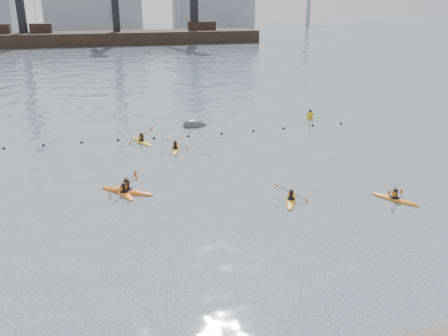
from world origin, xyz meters
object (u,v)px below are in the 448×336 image
Objects in this scene: kayaker_0 at (124,192)px; nav_buoy at (310,115)px; kayaker_5 at (142,141)px; kayaker_1 at (291,200)px; kayaker_4 at (394,198)px; mooring_buoy at (195,126)px; kayaker_2 at (127,190)px; kayaker_3 at (175,149)px.

nav_buoy reaches higher than kayaker_0.
kayaker_5 reaches higher than kayaker_0.
kayaker_5 is at bearing 142.30° from kayaker_1.
kayaker_0 is at bearing -176.00° from kayaker_1.
nav_buoy is at bearing -132.93° from kayaker_4.
kayaker_1 is at bearing -38.98° from kayaker_0.
kayaker_1 is 1.21× the size of mooring_buoy.
kayaker_5 is (2.22, 10.76, 0.01)m from kayaker_0.
kayaker_1 is at bearing -77.23° from kayaker_2.
kayaker_1 is 0.90× the size of kayaker_5.
nav_buoy is (3.68, 19.86, 0.25)m from kayaker_4.
nav_buoy is at bearing -9.83° from kayaker_5.
kayaker_5 is 6.76m from mooring_buoy.
kayaker_0 is at bearing 174.41° from kayaker_2.
kayaker_5 is 2.87× the size of nav_buoy.
nav_buoy reaches higher than mooring_buoy.
kayaker_4 is 0.88× the size of kayaker_5.
kayaker_0 is 24.24m from nav_buoy.
kayaker_1 is 10.20m from kayaker_2.
kayaker_4 is at bearing -36.12° from kayaker_0.
kayaker_4 is 20.20m from nav_buoy.
mooring_buoy is (7.66, 14.78, -0.09)m from kayaker_0.
kayaker_5 is at bearing 60.75° from kayaker_0.
kayaker_0 is 10.30m from kayaker_1.
kayaker_1 reaches higher than kayaker_0.
kayaker_3 reaches higher than mooring_buoy.
kayaker_3 is at bearing 138.46° from kayaker_1.
kayaker_5 is at bearing -167.35° from nav_buoy.
kayaker_4 is (15.67, -5.25, 0.01)m from kayaker_0.
kayaker_0 is 16.52m from kayaker_4.
kayaker_2 reaches higher than nav_buoy.
kayaker_5 reaches higher than nav_buoy.
kayaker_5 is (-13.45, 16.01, 0.01)m from kayaker_4.
mooring_buoy is at bearing 121.34° from kayaker_1.
kayaker_1 is at bearing -52.66° from kayaker_3.
kayaker_5 is 17.55m from nav_buoy.
kayaker_1 is 20.80m from nav_buoy.
kayaker_3 is 0.96× the size of kayaker_5.
kayaker_4 is at bearing -35.78° from kayaker_3.
nav_buoy is (14.74, 6.65, 0.25)m from kayaker_3.
kayaker_5 reaches higher than kayaker_2.
kayaker_0 is 16.65m from mooring_buoy.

